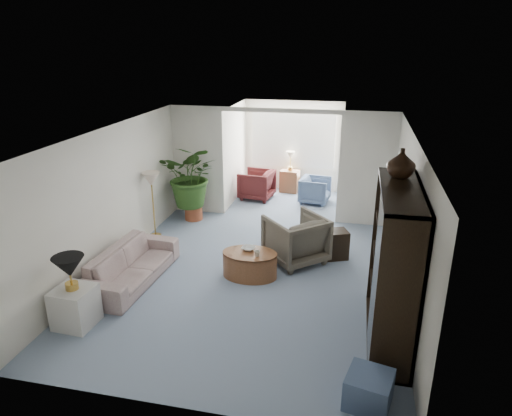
% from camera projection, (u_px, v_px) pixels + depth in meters
% --- Properties ---
extents(floor, '(6.00, 6.00, 0.00)m').
position_uv_depth(floor, '(248.00, 280.00, 7.89)').
color(floor, '#8999B5').
rests_on(floor, ground).
extents(sunroom_floor, '(2.60, 2.60, 0.00)m').
position_uv_depth(sunroom_floor, '(286.00, 202.00, 11.65)').
color(sunroom_floor, '#8999B5').
rests_on(sunroom_floor, ground).
extents(back_pier_left, '(1.20, 0.12, 2.50)m').
position_uv_depth(back_pier_left, '(198.00, 161.00, 10.59)').
color(back_pier_left, silver).
rests_on(back_pier_left, ground).
extents(back_pier_right, '(1.20, 0.12, 2.50)m').
position_uv_depth(back_pier_right, '(367.00, 170.00, 9.83)').
color(back_pier_right, silver).
rests_on(back_pier_right, ground).
extents(back_header, '(2.60, 0.12, 0.10)m').
position_uv_depth(back_header, '(280.00, 111.00, 9.80)').
color(back_header, silver).
rests_on(back_header, back_pier_left).
extents(window_pane, '(2.20, 0.02, 1.50)m').
position_uv_depth(window_pane, '(293.00, 139.00, 12.16)').
color(window_pane, white).
extents(window_blinds, '(2.20, 0.02, 1.50)m').
position_uv_depth(window_blinds, '(293.00, 139.00, 12.13)').
color(window_blinds, white).
extents(framed_picture, '(0.04, 0.50, 0.40)m').
position_uv_depth(framed_picture, '(410.00, 198.00, 6.72)').
color(framed_picture, '#BCAD96').
extents(sofa, '(0.91, 2.10, 0.60)m').
position_uv_depth(sofa, '(132.00, 265.00, 7.76)').
color(sofa, '#BAAF9D').
rests_on(sofa, ground).
extents(end_table, '(0.56, 0.56, 0.58)m').
position_uv_depth(end_table, '(75.00, 307.00, 6.57)').
color(end_table, silver).
rests_on(end_table, ground).
extents(table_lamp, '(0.44, 0.44, 0.30)m').
position_uv_depth(table_lamp, '(69.00, 267.00, 6.35)').
color(table_lamp, black).
rests_on(table_lamp, end_table).
extents(floor_lamp, '(0.36, 0.36, 0.28)m').
position_uv_depth(floor_lamp, '(151.00, 179.00, 9.20)').
color(floor_lamp, '#F8E2C5').
rests_on(floor_lamp, ground).
extents(coffee_table, '(1.11, 1.11, 0.45)m').
position_uv_depth(coffee_table, '(250.00, 264.00, 7.94)').
color(coffee_table, brown).
rests_on(coffee_table, ground).
extents(coffee_bowl, '(0.26, 0.26, 0.06)m').
position_uv_depth(coffee_bowl, '(248.00, 248.00, 7.96)').
color(coffee_bowl, silver).
rests_on(coffee_bowl, coffee_table).
extents(coffee_cup, '(0.12, 0.12, 0.09)m').
position_uv_depth(coffee_cup, '(257.00, 254.00, 7.73)').
color(coffee_cup, beige).
rests_on(coffee_cup, coffee_table).
extents(wingback_chair, '(1.36, 1.36, 0.89)m').
position_uv_depth(wingback_chair, '(296.00, 239.00, 8.42)').
color(wingback_chair, '#615A4C').
rests_on(wingback_chair, ground).
extents(side_table_dark, '(0.55, 0.51, 0.54)m').
position_uv_depth(side_table_dark, '(335.00, 244.00, 8.62)').
color(side_table_dark, black).
rests_on(side_table_dark, ground).
extents(entertainment_cabinet, '(0.52, 1.94, 2.16)m').
position_uv_depth(entertainment_cabinet, '(394.00, 267.00, 6.02)').
color(entertainment_cabinet, black).
rests_on(entertainment_cabinet, ground).
extents(cabinet_urn, '(0.37, 0.37, 0.39)m').
position_uv_depth(cabinet_urn, '(401.00, 163.00, 6.04)').
color(cabinet_urn, black).
rests_on(cabinet_urn, entertainment_cabinet).
extents(ottoman, '(0.59, 0.59, 0.39)m').
position_uv_depth(ottoman, '(369.00, 390.00, 5.15)').
color(ottoman, slate).
rests_on(ottoman, ground).
extents(plant_pot, '(0.40, 0.40, 0.32)m').
position_uv_depth(plant_pot, '(194.00, 213.00, 10.50)').
color(plant_pot, brown).
rests_on(plant_pot, ground).
extents(house_plant, '(1.29, 1.12, 1.44)m').
position_uv_depth(house_plant, '(192.00, 176.00, 10.20)').
color(house_plant, '#2B4F1B').
rests_on(house_plant, plant_pot).
extents(sunroom_chair_blue, '(0.80, 0.78, 0.65)m').
position_uv_depth(sunroom_chair_blue, '(315.00, 190.00, 11.52)').
color(sunroom_chair_blue, slate).
rests_on(sunroom_chair_blue, ground).
extents(sunroom_chair_maroon, '(0.91, 0.89, 0.74)m').
position_uv_depth(sunroom_chair_maroon, '(257.00, 185.00, 11.81)').
color(sunroom_chair_maroon, '#501B1C').
rests_on(sunroom_chair_maroon, ground).
extents(sunroom_table, '(0.53, 0.44, 0.59)m').
position_uv_depth(sunroom_table, '(290.00, 181.00, 12.37)').
color(sunroom_table, brown).
rests_on(sunroom_table, ground).
extents(shelf_clutter, '(0.30, 1.12, 1.06)m').
position_uv_depth(shelf_clutter, '(390.00, 270.00, 5.91)').
color(shelf_clutter, '#4E4B49').
rests_on(shelf_clutter, entertainment_cabinet).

